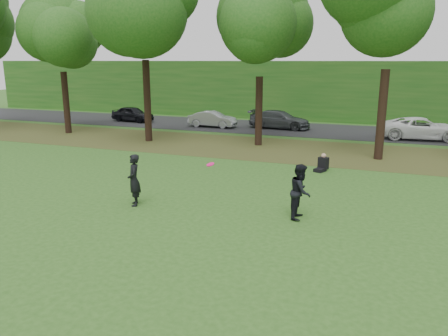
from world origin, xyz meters
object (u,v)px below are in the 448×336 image
player_left (134,180)px  frisbee (210,164)px  player_right (301,191)px  seated_person (322,164)px

player_left → frisbee: player_left is taller
player_left → player_right: (5.78, 0.75, -0.02)m
player_right → frisbee: player_right is taller
seated_person → player_right: bearing=-66.8°
frisbee → player_right: bearing=6.8°
frisbee → seated_person: 7.66m
player_left → frisbee: 2.88m
player_right → seated_person: 6.67m
player_left → seated_person: 9.28m
seated_person → frisbee: bearing=-90.5°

